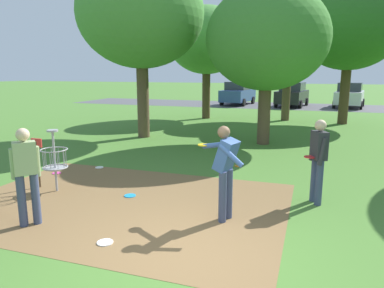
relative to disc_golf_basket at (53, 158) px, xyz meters
The scene contains 20 objects.
ground_plane 4.28m from the disc_golf_basket, 26.24° to the right, with size 160.00×160.00×0.00m, color #47752D.
dirt_tee_pad 2.00m from the disc_golf_basket, ahead, with size 6.49×4.61×0.01m, color brown.
disc_golf_basket is the anchor object (origin of this frame).
player_throwing 4.02m from the disc_golf_basket, ahead, with size 0.99×0.74×1.71m.
player_waiting_left 1.86m from the disc_golf_basket, 63.02° to the right, with size 0.45×0.46×1.71m.
player_waiting_right 5.65m from the disc_golf_basket, 10.81° to the left, with size 0.45×0.49×1.71m.
frisbee_by_tee 1.62m from the disc_golf_basket, 127.93° to the left, with size 0.23×0.23×0.02m, color #E53D99.
frisbee_far_left 1.94m from the disc_golf_basket, ahead, with size 0.25×0.25×0.02m, color #1E93DB.
frisbee_far_right 2.13m from the disc_golf_basket, 94.01° to the left, with size 0.22×0.22×0.02m, color white.
frisbee_scattered_a 4.93m from the disc_golf_basket, 44.20° to the left, with size 0.21×0.21×0.02m, color orange.
frisbee_scattered_b 3.14m from the disc_golf_basket, 36.87° to the right, with size 0.25×0.25×0.02m, color white.
tree_near_right 15.58m from the disc_golf_basket, 62.83° to the left, with size 4.86×4.86×6.82m.
tree_mid_left 13.77m from the disc_golf_basket, 91.66° to the left, with size 4.34×4.34×6.17m.
tree_mid_center 14.84m from the disc_golf_basket, 73.95° to the left, with size 3.97×3.97×5.95m.
tree_far_left 7.95m from the disc_golf_basket, 99.30° to the left, with size 4.89×4.89×6.90m.
tree_far_center 8.38m from the disc_golf_basket, 61.61° to the left, with size 4.31×4.31×5.62m.
parking_lot_strip 22.79m from the disc_golf_basket, 80.44° to the left, with size 36.00×6.00×0.01m, color #4C4C51.
parked_car_leftmost 22.49m from the disc_golf_basket, 91.03° to the left, with size 2.33×4.38×1.84m.
parked_car_center_left 22.56m from the disc_golf_basket, 80.16° to the left, with size 2.42×4.42×1.84m.
parked_car_center_right 24.22m from the disc_golf_basket, 70.80° to the left, with size 2.46×4.43×1.84m.
Camera 1 is at (1.59, -4.40, 2.63)m, focal length 33.36 mm.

